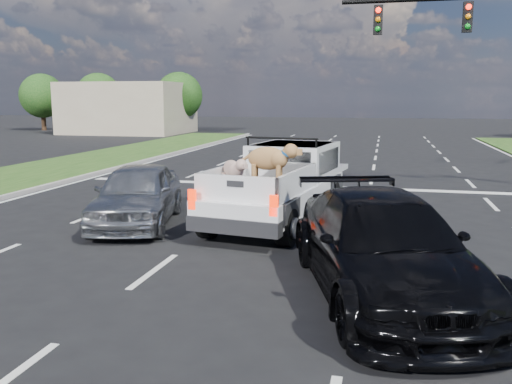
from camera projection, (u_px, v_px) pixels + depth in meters
ground at (249, 278)px, 9.24m from camera, size 160.00×160.00×0.00m
road_markings at (305, 205)px, 15.53m from camera, size 17.75×60.00×0.01m
curb_left at (17, 194)px, 17.03m from camera, size 0.15×60.00×0.14m
building_left at (129, 108)px, 47.92m from camera, size 10.00×8.00×4.40m
tree_far_a at (42, 96)px, 51.93m from camera, size 4.20×4.20×5.40m
tree_far_b at (99, 96)px, 50.56m from camera, size 4.20×4.20×5.40m
tree_far_c at (179, 96)px, 48.75m from camera, size 4.20×4.20×5.40m
pickup_truck at (280, 182)px, 13.48m from camera, size 2.78×5.81×2.09m
silver_sedan at (137, 194)px, 13.13m from camera, size 2.72×4.66×1.49m
black_coupe at (383, 247)px, 8.31m from camera, size 3.69×5.80×1.56m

